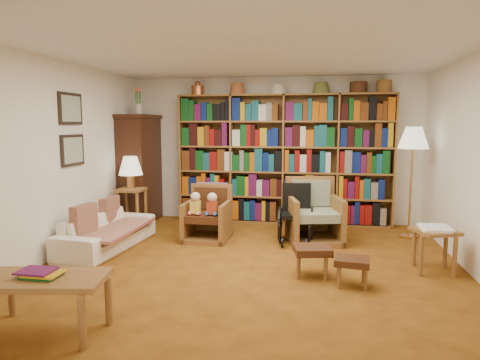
% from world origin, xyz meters
% --- Properties ---
extents(floor, '(5.00, 5.00, 0.00)m').
position_xyz_m(floor, '(0.00, 0.00, 0.00)').
color(floor, '#8F5116').
rests_on(floor, ground).
extents(ceiling, '(5.00, 5.00, 0.00)m').
position_xyz_m(ceiling, '(0.00, 0.00, 2.50)').
color(ceiling, silver).
rests_on(ceiling, wall_back).
extents(wall_back, '(5.00, 0.00, 5.00)m').
position_xyz_m(wall_back, '(0.00, 2.50, 1.25)').
color(wall_back, white).
rests_on(wall_back, floor).
extents(wall_front, '(5.00, 0.00, 5.00)m').
position_xyz_m(wall_front, '(0.00, -2.50, 1.25)').
color(wall_front, white).
rests_on(wall_front, floor).
extents(wall_left, '(0.00, 5.00, 5.00)m').
position_xyz_m(wall_left, '(-2.50, 0.00, 1.25)').
color(wall_left, white).
rests_on(wall_left, floor).
extents(bookshelf, '(3.60, 0.30, 2.42)m').
position_xyz_m(bookshelf, '(0.20, 2.33, 1.17)').
color(bookshelf, brown).
rests_on(bookshelf, floor).
extents(curio_cabinet, '(0.50, 0.95, 2.40)m').
position_xyz_m(curio_cabinet, '(-2.25, 2.00, 0.95)').
color(curio_cabinet, '#381C0F').
rests_on(curio_cabinet, floor).
extents(framed_pictures, '(0.03, 0.52, 0.97)m').
position_xyz_m(framed_pictures, '(-2.48, 0.30, 1.62)').
color(framed_pictures, black).
rests_on(framed_pictures, wall_left).
extents(sofa, '(1.69, 0.78, 0.48)m').
position_xyz_m(sofa, '(-2.05, 0.34, 0.24)').
color(sofa, white).
rests_on(sofa, floor).
extents(sofa_throw, '(0.76, 1.39, 0.04)m').
position_xyz_m(sofa_throw, '(-2.00, 0.34, 0.30)').
color(sofa_throw, '#BEB08B').
rests_on(sofa_throw, sofa).
extents(cushion_left, '(0.14, 0.39, 0.39)m').
position_xyz_m(cushion_left, '(-2.18, 0.69, 0.45)').
color(cushion_left, maroon).
rests_on(cushion_left, sofa).
extents(cushion_right, '(0.18, 0.42, 0.41)m').
position_xyz_m(cushion_right, '(-2.18, -0.01, 0.45)').
color(cushion_right, maroon).
rests_on(cushion_right, sofa).
extents(side_table_lamp, '(0.41, 0.41, 0.68)m').
position_xyz_m(side_table_lamp, '(-2.15, 1.38, 0.49)').
color(side_table_lamp, brown).
rests_on(side_table_lamp, floor).
extents(table_lamp, '(0.38, 0.38, 0.51)m').
position_xyz_m(table_lamp, '(-2.15, 1.38, 1.03)').
color(table_lamp, '#C3883E').
rests_on(table_lamp, side_table_lamp).
extents(armchair_leather, '(0.64, 0.69, 0.81)m').
position_xyz_m(armchair_leather, '(-0.81, 1.09, 0.34)').
color(armchair_leather, brown).
rests_on(armchair_leather, floor).
extents(armchair_sage, '(0.91, 0.92, 0.92)m').
position_xyz_m(armchair_sage, '(0.74, 1.28, 0.35)').
color(armchair_sage, brown).
rests_on(armchair_sage, floor).
extents(wheelchair, '(0.48, 0.68, 0.84)m').
position_xyz_m(wheelchair, '(0.48, 1.14, 0.38)').
color(wheelchair, black).
rests_on(wheelchair, floor).
extents(floor_lamp, '(0.44, 0.44, 1.66)m').
position_xyz_m(floor_lamp, '(2.15, 1.69, 1.43)').
color(floor_lamp, '#C3883E').
rests_on(floor_lamp, floor).
extents(side_table_papers, '(0.55, 0.55, 0.53)m').
position_xyz_m(side_table_papers, '(2.10, 0.13, 0.41)').
color(side_table_papers, brown).
rests_on(side_table_papers, floor).
extents(footstool_a, '(0.46, 0.41, 0.34)m').
position_xyz_m(footstool_a, '(0.73, -0.26, 0.28)').
color(footstool_a, '#4D2C14').
rests_on(footstool_a, floor).
extents(footstool_b, '(0.39, 0.34, 0.30)m').
position_xyz_m(footstool_b, '(1.14, -0.48, 0.25)').
color(footstool_b, '#4D2C14').
rests_on(footstool_b, floor).
extents(coffee_table, '(1.09, 0.67, 0.52)m').
position_xyz_m(coffee_table, '(-1.42, -1.96, 0.41)').
color(coffee_table, brown).
rests_on(coffee_table, floor).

